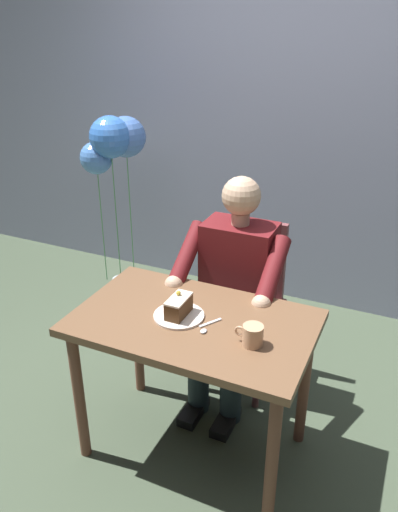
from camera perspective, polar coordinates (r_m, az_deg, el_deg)
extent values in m
plane|color=#43503C|center=(2.63, -0.56, -20.49)|extent=(14.00, 14.00, 0.00)
cube|color=#9A9CBE|center=(3.42, 11.86, 18.48)|extent=(6.40, 0.12, 3.00)
cube|color=brown|center=(2.18, -0.63, -7.50)|extent=(1.02, 0.63, 0.04)
cylinder|color=brown|center=(2.11, 8.19, -21.86)|extent=(0.05, 0.05, 0.71)
cylinder|color=brown|center=(2.42, -13.33, -14.92)|extent=(0.05, 0.05, 0.71)
cylinder|color=brown|center=(2.47, 11.78, -13.65)|extent=(0.05, 0.05, 0.71)
cylinder|color=brown|center=(2.74, -6.92, -8.84)|extent=(0.05, 0.05, 0.71)
cube|color=brown|center=(2.76, 4.42, -6.31)|extent=(0.42, 0.42, 0.04)
cube|color=brown|center=(2.80, 5.95, -0.16)|extent=(0.38, 0.04, 0.45)
cylinder|color=brown|center=(2.71, 6.54, -12.91)|extent=(0.04, 0.04, 0.44)
cylinder|color=brown|center=(2.81, -0.56, -11.08)|extent=(0.04, 0.04, 0.44)
cylinder|color=brown|center=(2.99, 8.78, -8.91)|extent=(0.04, 0.04, 0.44)
cylinder|color=brown|center=(3.08, 2.31, -7.42)|extent=(0.04, 0.04, 0.44)
cube|color=maroon|center=(2.62, 4.46, -1.49)|extent=(0.36, 0.22, 0.50)
sphere|color=#D3AB8B|center=(2.46, 4.78, 6.74)|extent=(0.19, 0.19, 0.19)
cylinder|color=#D3AB8B|center=(2.50, 4.68, 4.24)|extent=(0.09, 0.09, 0.06)
cylinder|color=maroon|center=(2.39, 8.32, -1.53)|extent=(0.08, 0.33, 0.26)
sphere|color=#D3AB8B|center=(2.30, 6.98, -5.41)|extent=(0.09, 0.09, 0.09)
cylinder|color=maroon|center=(2.53, -1.24, 0.36)|extent=(0.08, 0.33, 0.26)
sphere|color=#D3AB8B|center=(2.45, -2.85, -3.22)|extent=(0.09, 0.09, 0.09)
cylinder|color=#233136|center=(2.63, 5.19, -8.20)|extent=(0.13, 0.38, 0.14)
cylinder|color=#233136|center=(2.68, 1.54, -7.34)|extent=(0.13, 0.38, 0.14)
cylinder|color=#233136|center=(2.63, 3.61, -14.36)|extent=(0.11, 0.11, 0.42)
cube|color=black|center=(2.71, 3.01, -18.09)|extent=(0.09, 0.22, 0.05)
cylinder|color=#233136|center=(2.68, -0.07, -13.36)|extent=(0.11, 0.11, 0.42)
cube|color=black|center=(2.76, -0.61, -17.03)|extent=(0.09, 0.22, 0.05)
cylinder|color=silver|center=(2.18, -2.27, -6.70)|extent=(0.22, 0.22, 0.01)
cube|color=#4F321A|center=(2.16, -2.29, -5.75)|extent=(0.07, 0.14, 0.07)
cube|color=beige|center=(2.14, -2.31, -4.81)|extent=(0.07, 0.14, 0.01)
sphere|color=gold|center=(2.15, -2.32, -4.17)|extent=(0.02, 0.02, 0.02)
cylinder|color=tan|center=(2.00, 6.07, -8.85)|extent=(0.08, 0.08, 0.09)
torus|color=tan|center=(2.02, 4.62, -8.41)|extent=(0.05, 0.01, 0.05)
cylinder|color=black|center=(1.98, 6.12, -7.97)|extent=(0.07, 0.07, 0.01)
cube|color=silver|center=(2.14, 1.29, -7.50)|extent=(0.07, 0.10, 0.01)
ellipsoid|color=silver|center=(2.09, 0.52, -8.42)|extent=(0.03, 0.04, 0.01)
cylinder|color=#B2C1C6|center=(3.65, -8.65, -4.03)|extent=(0.12, 0.12, 0.22)
sphere|color=#4F7CD4|center=(3.28, -8.23, 13.10)|extent=(0.25, 0.25, 0.25)
cylinder|color=#4C9956|center=(3.44, -7.66, 4.07)|extent=(0.01, 0.01, 0.85)
sphere|color=#528AE2|center=(3.28, -11.46, 10.74)|extent=(0.20, 0.20, 0.20)
cylinder|color=#4C9956|center=(3.43, -10.77, 2.97)|extent=(0.01, 0.01, 0.76)
sphere|color=#3C7AE1|center=(3.21, -9.93, 13.02)|extent=(0.26, 0.26, 0.26)
cylinder|color=#4C9956|center=(3.37, -9.22, 3.68)|extent=(0.01, 0.01, 0.87)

